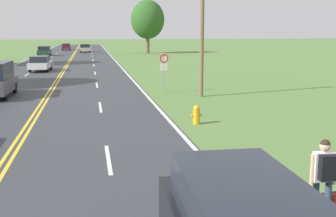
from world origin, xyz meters
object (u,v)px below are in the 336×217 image
at_px(fire_hydrant, 197,114).
at_px(tree_mid_treeline, 148,20).
at_px(hitchhiker_person, 324,171).
at_px(car_champagne_hatchback_distant, 85,48).
at_px(car_dark_green_suv_receding, 44,51).
at_px(traffic_sign, 164,63).
at_px(suitcase, 333,206).
at_px(car_maroon_hatchback_horizon, 66,46).
at_px(car_white_sedan_mid_far, 40,63).

relative_size(fire_hydrant, tree_mid_treeline, 0.09).
height_order(hitchhiker_person, car_champagne_hatchback_distant, hitchhiker_person).
distance_m(fire_hydrant, car_dark_green_suv_receding, 53.48).
relative_size(traffic_sign, car_champagne_hatchback_distant, 0.69).
relative_size(suitcase, car_maroon_hatchback_horizon, 0.15).
height_order(tree_mid_treeline, car_champagne_hatchback_distant, tree_mid_treeline).
bearing_deg(car_champagne_hatchback_distant, car_dark_green_suv_receding, -32.20).
height_order(traffic_sign, car_dark_green_suv_receding, traffic_sign).
bearing_deg(car_dark_green_suv_receding, car_champagne_hatchback_distant, -30.93).
xyz_separation_m(suitcase, car_champagne_hatchback_distant, (-5.61, 72.11, 0.53)).
relative_size(traffic_sign, tree_mid_treeline, 0.27).
distance_m(car_champagne_hatchback_distant, car_maroon_hatchback_horizon, 10.45).
bearing_deg(traffic_sign, fire_hydrant, -91.44).
height_order(car_dark_green_suv_receding, car_champagne_hatchback_distant, car_dark_green_suv_receding).
xyz_separation_m(traffic_sign, car_dark_green_suv_receding, (-11.50, 43.06, -1.04)).
xyz_separation_m(hitchhiker_person, car_champagne_hatchback_distant, (-5.34, 72.12, -0.24)).
relative_size(tree_mid_treeline, car_white_sedan_mid_far, 1.97).
height_order(car_white_sedan_mid_far, car_dark_green_suv_receding, car_dark_green_suv_receding).
relative_size(hitchhiker_person, traffic_sign, 0.69).
bearing_deg(suitcase, car_dark_green_suv_receding, 12.72).
height_order(car_white_sedan_mid_far, car_maroon_hatchback_horizon, car_white_sedan_mid_far).
distance_m(suitcase, traffic_sign, 18.56).
distance_m(fire_hydrant, traffic_sign, 9.33).
relative_size(suitcase, car_champagne_hatchback_distant, 0.16).
height_order(fire_hydrant, car_maroon_hatchback_horizon, car_maroon_hatchback_horizon).
xyz_separation_m(car_dark_green_suv_receding, car_champagne_hatchback_distant, (6.21, 10.56, -0.02)).
distance_m(traffic_sign, car_maroon_hatchback_horizon, 64.00).
bearing_deg(hitchhiker_person, car_maroon_hatchback_horizon, 8.26).
xyz_separation_m(fire_hydrant, car_maroon_hatchback_horizon, (-8.91, 72.55, 0.34)).
height_order(car_champagne_hatchback_distant, car_maroon_hatchback_horizon, car_champagne_hatchback_distant).
bearing_deg(car_dark_green_suv_receding, car_maroon_hatchback_horizon, -7.13).
relative_size(suitcase, fire_hydrant, 0.73).
bearing_deg(traffic_sign, hitchhiker_person, -89.85).
relative_size(car_white_sedan_mid_far, car_maroon_hatchback_horizon, 1.17).
bearing_deg(hitchhiker_person, car_white_sedan_mid_far, 16.71).
bearing_deg(fire_hydrant, car_maroon_hatchback_horizon, 97.00).
distance_m(hitchhiker_person, car_champagne_hatchback_distant, 72.32).
distance_m(hitchhiker_person, car_maroon_hatchback_horizon, 82.35).
distance_m(traffic_sign, tree_mid_treeline, 48.40).
height_order(fire_hydrant, tree_mid_treeline, tree_mid_treeline).
xyz_separation_m(suitcase, fire_hydrant, (-0.55, 9.28, 0.14)).
xyz_separation_m(hitchhiker_person, car_dark_green_suv_receding, (-11.55, 61.57, -0.22)).
relative_size(hitchhiker_person, car_champagne_hatchback_distant, 0.48).
xyz_separation_m(car_dark_green_suv_receding, car_maroon_hatchback_horizon, (2.36, 20.27, -0.08)).
bearing_deg(car_white_sedan_mid_far, suitcase, -162.26).
relative_size(tree_mid_treeline, car_dark_green_suv_receding, 1.93).
xyz_separation_m(suitcase, tree_mid_treeline, (5.28, 66.41, 5.52)).
bearing_deg(car_white_sedan_mid_far, hitchhiker_person, -162.67).
bearing_deg(car_white_sedan_mid_far, car_maroon_hatchback_horizon, 2.35).
height_order(fire_hydrant, car_champagne_hatchback_distant, car_champagne_hatchback_distant).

